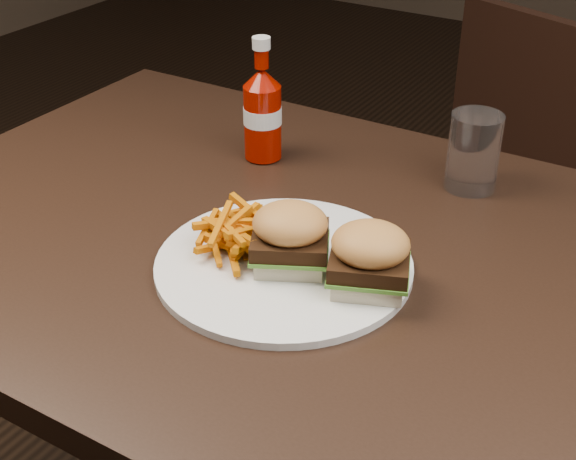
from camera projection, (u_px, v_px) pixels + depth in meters
The scene contains 8 objects.
dining_table at pixel (301, 255), 1.05m from camera, with size 1.20×0.80×0.04m, color black.
chair_far at pixel (570, 198), 1.81m from camera, with size 0.42×0.42×0.04m, color black.
plate at pixel (284, 265), 0.99m from camera, with size 0.32×0.32×0.01m, color white.
sandwich_half_a at pixel (290, 257), 0.98m from camera, with size 0.08×0.08×0.02m, color beige.
sandwich_half_b at pixel (368, 278), 0.94m from camera, with size 0.08×0.08×0.02m, color #F6DAC2.
fries_pile at pixel (242, 231), 1.01m from camera, with size 0.11×0.11×0.04m, color #D36D04, non-canonical shape.
ketchup_bottle at pixel (263, 122), 1.23m from camera, with size 0.06×0.06×0.12m, color #880B00.
tumbler at pixel (474, 153), 1.15m from camera, with size 0.07×0.07×0.12m, color white.
Camera 1 is at (0.45, -0.76, 1.31)m, focal length 50.00 mm.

